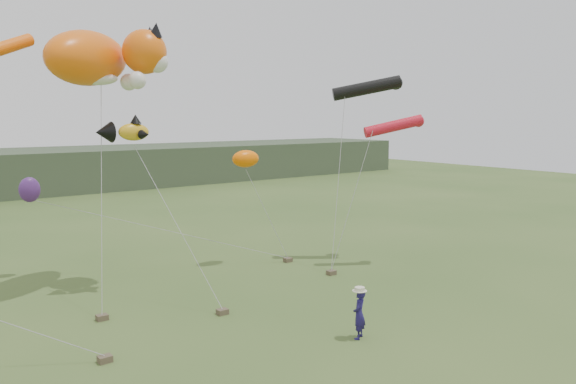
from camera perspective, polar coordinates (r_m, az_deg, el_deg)
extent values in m
plane|color=#385123|center=(20.07, 4.85, -13.63)|extent=(120.00, 120.00, 0.00)
cube|color=#2D3D28|center=(60.39, -25.10, 1.95)|extent=(90.00, 12.00, 4.00)
imported|color=#1D1653|center=(19.03, 7.24, -12.21)|extent=(0.72, 0.65, 1.66)
cube|color=brown|center=(21.76, -18.36, -12.00)|extent=(0.39, 0.32, 0.20)
cube|color=brown|center=(21.41, -6.68, -11.98)|extent=(0.39, 0.32, 0.20)
cube|color=brown|center=(26.34, 4.43, -8.16)|extent=(0.39, 0.32, 0.20)
cube|color=brown|center=(18.31, -18.10, -15.82)|extent=(0.39, 0.32, 0.20)
cube|color=brown|center=(28.49, -0.02, -6.91)|extent=(0.39, 0.32, 0.20)
ellipsoid|color=orange|center=(25.12, -19.69, 12.67)|extent=(5.32, 4.95, 2.56)
sphere|color=orange|center=(24.92, -14.37, 13.63)|extent=(1.84, 1.84, 1.84)
cone|color=black|center=(24.68, -13.28, 15.76)|extent=(0.57, 0.70, 0.69)
cone|color=black|center=(25.69, -13.82, 15.42)|extent=(0.57, 0.66, 0.65)
sphere|color=silver|center=(24.76, -13.16, 12.76)|extent=(0.92, 0.92, 0.92)
ellipsoid|color=silver|center=(24.83, -18.93, 10.88)|extent=(1.80, 0.90, 0.56)
sphere|color=silver|center=(24.01, -15.06, 10.90)|extent=(0.72, 0.72, 0.72)
sphere|color=silver|center=(25.41, -15.88, 10.68)|extent=(0.72, 0.72, 0.72)
cylinder|color=orange|center=(25.27, -26.22, 13.24)|extent=(1.91, 1.40, 1.11)
ellipsoid|color=gold|center=(23.84, -15.40, 5.90)|extent=(1.39, 0.70, 0.73)
cone|color=black|center=(23.71, -18.23, 5.78)|extent=(0.74, 0.92, 0.85)
cone|color=black|center=(23.87, -15.23, 7.16)|extent=(0.47, 0.47, 0.38)
cone|color=black|center=(23.51, -14.31, 5.68)|extent=(0.50, 0.53, 0.38)
cone|color=black|center=(24.39, -15.19, 5.72)|extent=(0.50, 0.53, 0.38)
cylinder|color=black|center=(28.88, 7.99, 10.41)|extent=(3.16, 2.59, 1.29)
sphere|color=black|center=(29.63, 10.91, 10.81)|extent=(0.68, 0.68, 0.68)
cylinder|color=red|center=(27.68, 10.66, 6.59)|extent=(2.72, 1.97, 1.13)
sphere|color=red|center=(28.34, 13.11, 7.01)|extent=(0.57, 0.57, 0.57)
ellipsoid|color=#FD6901|center=(27.47, -4.33, 3.39)|extent=(1.45, 0.84, 0.84)
ellipsoid|color=#4B226B|center=(27.86, -24.77, 0.21)|extent=(0.93, 0.62, 1.14)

